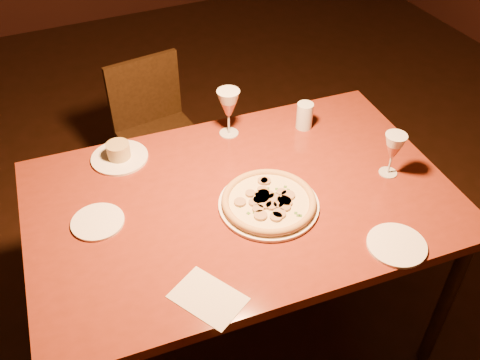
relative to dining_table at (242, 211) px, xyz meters
name	(u,v)px	position (x,y,z in m)	size (l,w,h in m)	color
floor	(242,324)	(0.01, 0.01, -0.73)	(7.00, 7.00, 0.00)	black
dining_table	(242,211)	(0.00, 0.00, 0.00)	(1.57, 1.07, 0.81)	maroon
chair_far	(157,129)	(-0.03, 1.01, -0.28)	(0.44, 0.44, 0.81)	black
pizza_plate	(269,202)	(0.07, -0.08, 0.09)	(0.35, 0.35, 0.04)	white
ramekin_saucer	(119,154)	(-0.34, 0.39, 0.09)	(0.22, 0.22, 0.07)	white
wine_glass_far	(229,113)	(0.11, 0.37, 0.17)	(0.09, 0.09, 0.20)	#B8664C
wine_glass_right	(392,155)	(0.55, -0.11, 0.16)	(0.08, 0.08, 0.18)	#B8664C
water_tumbler	(305,116)	(0.41, 0.28, 0.13)	(0.07, 0.07, 0.11)	silver
side_plate_left	(98,222)	(-0.50, 0.08, 0.08)	(0.18, 0.18, 0.01)	white
side_plate_near	(397,245)	(0.36, -0.42, 0.08)	(0.19, 0.19, 0.01)	white
menu_card	(208,298)	(-0.27, -0.36, 0.07)	(0.14, 0.21, 0.00)	beige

